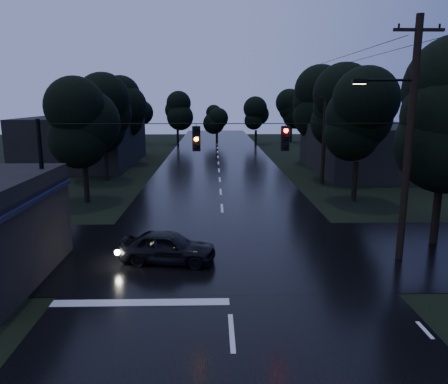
{
  "coord_description": "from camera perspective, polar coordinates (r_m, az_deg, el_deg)",
  "views": [
    {
      "loc": [
        -0.51,
        -6.7,
        6.76
      ],
      "look_at": [
        -0.01,
        14.05,
        2.34
      ],
      "focal_mm": 35.0,
      "sensor_mm": 36.0,
      "label": 1
    }
  ],
  "objects": [
    {
      "name": "main_road",
      "position": [
        37.32,
        -0.56,
        1.59
      ],
      "size": [
        12.0,
        120.0,
        0.02
      ],
      "primitive_type": "cube",
      "color": "black",
      "rests_on": "ground"
    },
    {
      "name": "cross_street",
      "position": [
        19.89,
        0.18,
        -7.84
      ],
      "size": [
        60.0,
        9.0,
        0.02
      ],
      "primitive_type": "cube",
      "color": "black",
      "rests_on": "ground"
    },
    {
      "name": "building_far_right",
      "position": [
        43.44,
        18.24,
        5.4
      ],
      "size": [
        10.0,
        14.0,
        4.4
      ],
      "primitive_type": "cube",
      "color": "black",
      "rests_on": "ground"
    },
    {
      "name": "building_far_left",
      "position": [
        48.79,
        -17.53,
        6.47
      ],
      "size": [
        10.0,
        16.0,
        5.0
      ],
      "primitive_type": "cube",
      "color": "black",
      "rests_on": "ground"
    },
    {
      "name": "utility_pole_main",
      "position": [
        19.44,
        22.83,
        6.67
      ],
      "size": [
        3.5,
        0.3,
        10.0
      ],
      "color": "black",
      "rests_on": "ground"
    },
    {
      "name": "utility_pole_far",
      "position": [
        35.91,
        12.94,
        7.13
      ],
      "size": [
        2.0,
        0.3,
        7.5
      ],
      "color": "black",
      "rests_on": "ground"
    },
    {
      "name": "anchor_pole_left",
      "position": [
        19.4,
        -22.47,
        -0.07
      ],
      "size": [
        0.18,
        0.18,
        6.0
      ],
      "primitive_type": "cylinder",
      "color": "black",
      "rests_on": "ground"
    },
    {
      "name": "span_signals",
      "position": [
        17.78,
        2.08,
        7.13
      ],
      "size": [
        15.0,
        0.37,
        1.12
      ],
      "color": "black",
      "rests_on": "ground"
    },
    {
      "name": "tree_corner_near",
      "position": [
        22.34,
        27.04,
        8.77
      ],
      "size": [
        4.48,
        4.48,
        9.44
      ],
      "color": "black",
      "rests_on": "ground"
    },
    {
      "name": "tree_left_a",
      "position": [
        29.97,
        -18.03,
        8.55
      ],
      "size": [
        3.92,
        3.92,
        8.26
      ],
      "color": "black",
      "rests_on": "ground"
    },
    {
      "name": "tree_left_b",
      "position": [
        37.82,
        -15.51,
        9.87
      ],
      "size": [
        4.2,
        4.2,
        8.85
      ],
      "color": "black",
      "rests_on": "ground"
    },
    {
      "name": "tree_left_c",
      "position": [
        47.7,
        -13.33,
        10.79
      ],
      "size": [
        4.48,
        4.48,
        9.44
      ],
      "color": "black",
      "rests_on": "ground"
    },
    {
      "name": "tree_right_a",
      "position": [
        30.25,
        17.19,
        9.34
      ],
      "size": [
        4.2,
        4.2,
        8.85
      ],
      "color": "black",
      "rests_on": "ground"
    },
    {
      "name": "tree_right_b",
      "position": [
        38.07,
        14.28,
        10.51
      ],
      "size": [
        4.48,
        4.48,
        9.44
      ],
      "color": "black",
      "rests_on": "ground"
    },
    {
      "name": "tree_right_c",
      "position": [
        47.91,
        11.78,
        11.31
      ],
      "size": [
        4.76,
        4.76,
        10.03
      ],
      "color": "black",
      "rests_on": "ground"
    },
    {
      "name": "car",
      "position": [
        18.63,
        -7.34,
        -7.11
      ],
      "size": [
        4.2,
        2.18,
        1.37
      ],
      "primitive_type": "imported",
      "rotation": [
        0.0,
        0.0,
        1.42
      ],
      "color": "black",
      "rests_on": "ground"
    }
  ]
}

